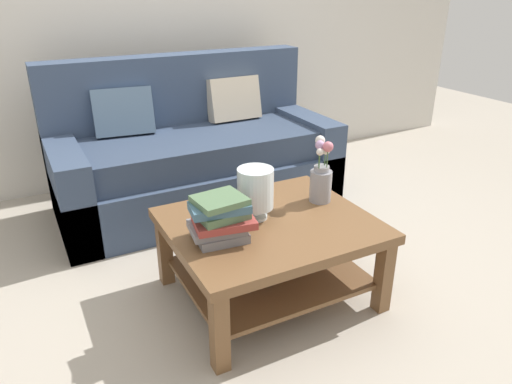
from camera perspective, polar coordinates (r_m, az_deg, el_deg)
name	(u,v)px	position (r m, az deg, el deg)	size (l,w,h in m)	color
ground_plane	(246,257)	(2.95, -1.24, -7.79)	(10.00, 10.00, 0.00)	#ADA393
back_wall	(149,8)	(4.06, -12.58, 20.59)	(6.40, 0.12, 2.70)	beige
couch	(194,157)	(3.55, -7.40, 4.20)	(1.98, 0.90, 1.06)	#384760
coffee_table	(268,243)	(2.46, 1.42, -6.11)	(1.00, 0.85, 0.44)	brown
book_stack_main	(220,219)	(2.20, -4.29, -3.22)	(0.31, 0.25, 0.22)	slate
glass_hurricane_vase	(255,190)	(2.37, -0.07, 0.30)	(0.18, 0.18, 0.26)	silver
flower_pitcher	(321,177)	(2.59, 7.76, 1.76)	(0.12, 0.12, 0.36)	gray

